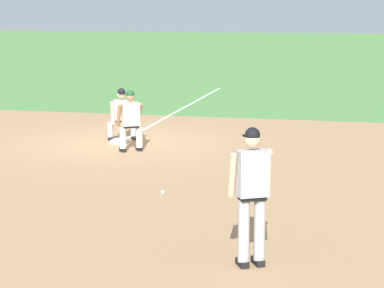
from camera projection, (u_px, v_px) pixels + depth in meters
The scene contains 8 objects.
ground_plane at pixel (120, 143), 18.77m from camera, with size 160.00×160.00×0.00m, color #518942.
infield_dirt_patch at pixel (165, 185), 14.32m from camera, with size 18.00×18.00×0.01m, color #A87F56.
foul_line_stripe at pixel (182, 109), 25.04m from camera, with size 13.09×0.10×0.00m, color white.
first_base_bag at pixel (120, 141), 18.77m from camera, with size 0.38×0.38×0.09m, color white.
baseball at pixel (163, 192), 13.66m from camera, with size 0.07×0.07×0.07m, color white.
pitcher at pixel (252, 188), 9.72m from camera, with size 0.84×0.58×1.86m.
first_baseman at pixel (123, 112), 19.03m from camera, with size 0.83×1.01×1.34m.
baserunner at pixel (131, 118), 17.56m from camera, with size 0.63×0.68×1.46m.
Camera 1 is at (-17.56, -5.99, 3.38)m, focal length 70.00 mm.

